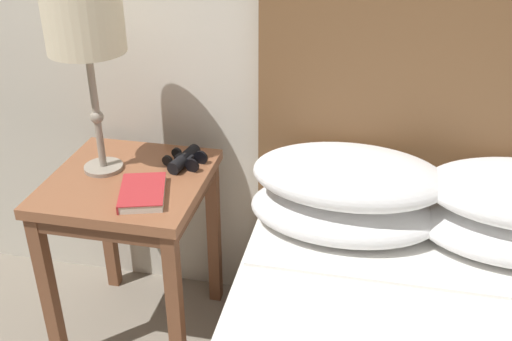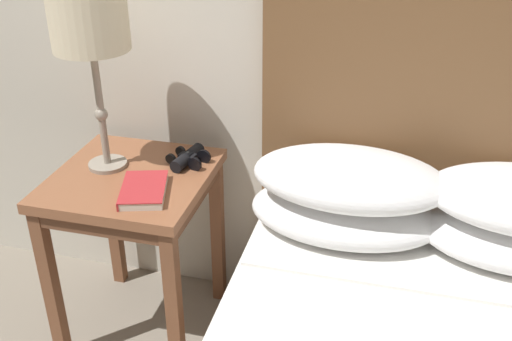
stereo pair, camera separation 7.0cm
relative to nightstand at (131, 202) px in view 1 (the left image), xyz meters
name	(u,v)px [view 1 (the left image)]	position (x,y,z in m)	size (l,w,h in m)	color
nightstand	(131,202)	(0.00, 0.00, 0.00)	(0.51, 0.53, 0.66)	brown
table_lamp	(84,26)	(-0.10, 0.04, 0.58)	(0.24, 0.24, 0.60)	gray
book_on_nightstand	(142,193)	(0.09, -0.11, 0.11)	(0.19, 0.24, 0.03)	silver
binoculars_pair	(185,159)	(0.16, 0.12, 0.12)	(0.15, 0.16, 0.05)	black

